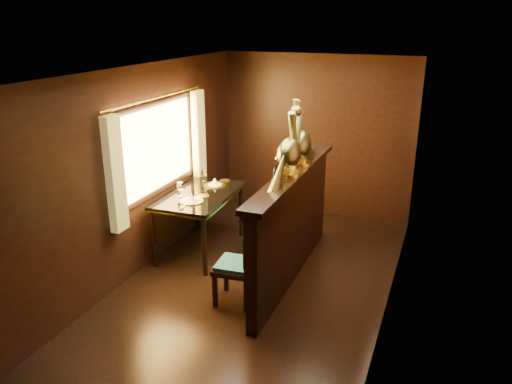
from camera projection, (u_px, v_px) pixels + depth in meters
ground at (258, 283)px, 5.98m from camera, size 5.00×5.00×0.00m
room_shell at (251, 155)px, 5.49m from camera, size 3.04×5.04×2.52m
partition at (292, 223)px, 5.89m from camera, size 0.26×2.70×1.36m
dining_table at (199, 198)px, 6.59m from camera, size 0.90×1.42×1.02m
chair_left at (245, 251)px, 5.36m from camera, size 0.47×0.49×1.23m
chair_right at (272, 201)px, 6.51m from camera, size 0.63×0.65×1.41m
peacock_left at (289, 140)px, 5.36m from camera, size 0.26×0.69×0.82m
peacock_right at (301, 132)px, 5.76m from camera, size 0.25×0.67×0.80m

